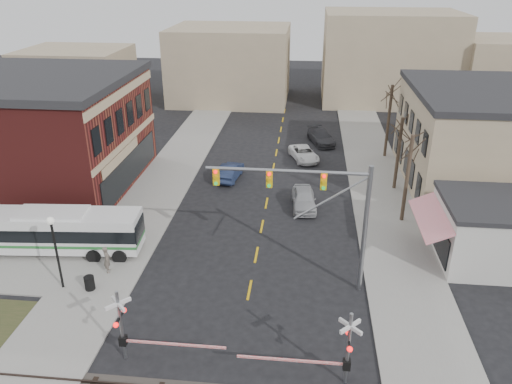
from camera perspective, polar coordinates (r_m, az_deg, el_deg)
ground at (r=29.00m, az=-1.22°, el=-13.44°), size 160.00×160.00×0.00m
sidewalk_west at (r=47.85m, az=-9.59°, el=2.45°), size 5.00×60.00×0.12m
sidewalk_east at (r=46.65m, az=13.56°, el=1.50°), size 5.00×60.00×0.12m
awning_shop at (r=35.96m, az=26.51°, el=-4.08°), size 9.74×6.20×4.30m
tree_east_a at (r=38.24m, az=16.87°, el=1.45°), size 0.28×0.28×6.75m
tree_east_b at (r=43.87m, az=15.95°, el=4.24°), size 0.28×0.28×6.30m
tree_east_c at (r=51.27m, az=14.89°, el=7.82°), size 0.28×0.28×7.20m
transit_bus at (r=35.95m, az=-22.01°, el=-4.09°), size 11.62×3.41×2.95m
traffic_signal_mast at (r=28.22m, az=7.41°, el=-1.15°), size 9.21×0.30×8.00m
rr_crossing_west at (r=25.60m, az=-14.23°, el=-14.72°), size 5.60×1.36×4.00m
rr_crossing_east at (r=24.02m, az=9.42°, el=-17.29°), size 5.60×1.36×4.00m
street_lamp at (r=31.09m, az=-22.09°, el=-4.96°), size 0.44×0.44×4.73m
trash_bin at (r=31.81m, az=-18.49°, el=-9.83°), size 0.60×0.60×0.87m
car_a at (r=40.02m, az=5.49°, el=-0.77°), size 2.21×4.67×1.54m
car_b at (r=45.29m, az=-2.97°, el=2.38°), size 2.09×4.54×1.44m
car_c at (r=50.01m, az=5.49°, el=4.39°), size 3.49×5.02×1.27m
car_d at (r=54.92m, az=7.43°, el=6.26°), size 3.46×5.29×1.42m
pedestrian_near at (r=32.88m, az=-16.66°, el=-7.38°), size 0.58×0.74×1.78m
pedestrian_far at (r=36.68m, az=-16.75°, el=-3.82°), size 1.10×1.13×1.83m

